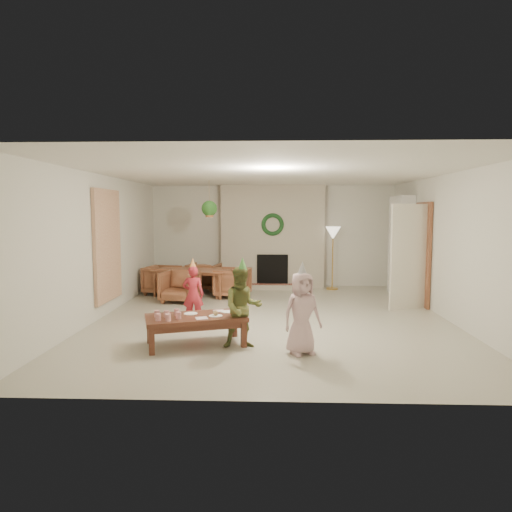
{
  "coord_description": "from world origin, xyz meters",
  "views": [
    {
      "loc": [
        -0.0,
        -7.73,
        1.84
      ],
      "look_at": [
        -0.3,
        0.4,
        1.05
      ],
      "focal_mm": 31.55,
      "sensor_mm": 36.0,
      "label": 1
    }
  ],
  "objects_px": {
    "dining_chair_far": "(204,276)",
    "dining_chair_left": "(162,280)",
    "dining_chair_right": "(232,283)",
    "child_pink": "(302,313)",
    "dining_table": "(193,282)",
    "dining_chair_near": "(180,286)",
    "child_plaid": "(243,307)",
    "coffee_table_top": "(196,318)",
    "child_red": "(193,295)"
  },
  "relations": [
    {
      "from": "dining_chair_far",
      "to": "dining_chair_left",
      "type": "bearing_deg",
      "value": 45.0
    },
    {
      "from": "dining_chair_right",
      "to": "child_pink",
      "type": "xyz_separation_m",
      "value": [
        1.25,
        -3.88,
        0.22
      ]
    },
    {
      "from": "dining_table",
      "to": "dining_chair_left",
      "type": "relative_size",
      "value": 2.34
    },
    {
      "from": "dining_chair_near",
      "to": "child_pink",
      "type": "bearing_deg",
      "value": -44.48
    },
    {
      "from": "dining_chair_near",
      "to": "dining_chair_far",
      "type": "distance_m",
      "value": 1.46
    },
    {
      "from": "dining_chair_near",
      "to": "dining_chair_far",
      "type": "height_order",
      "value": "same"
    },
    {
      "from": "child_plaid",
      "to": "dining_chair_far",
      "type": "bearing_deg",
      "value": 94.69
    },
    {
      "from": "coffee_table_top",
      "to": "dining_chair_near",
      "type": "bearing_deg",
      "value": 87.64
    },
    {
      "from": "child_pink",
      "to": "dining_chair_near",
      "type": "bearing_deg",
      "value": 100.02
    },
    {
      "from": "child_pink",
      "to": "dining_table",
      "type": "bearing_deg",
      "value": 93.5
    },
    {
      "from": "dining_chair_left",
      "to": "child_plaid",
      "type": "xyz_separation_m",
      "value": [
        2.08,
        -3.95,
        0.23
      ]
    },
    {
      "from": "dining_chair_near",
      "to": "child_plaid",
      "type": "bearing_deg",
      "value": -52.96
    },
    {
      "from": "child_red",
      "to": "dining_table",
      "type": "bearing_deg",
      "value": -80.19
    },
    {
      "from": "dining_chair_far",
      "to": "child_plaid",
      "type": "bearing_deg",
      "value": 116.2
    },
    {
      "from": "dining_table",
      "to": "dining_chair_left",
      "type": "bearing_deg",
      "value": 180.0
    },
    {
      "from": "dining_chair_right",
      "to": "child_pink",
      "type": "relative_size",
      "value": 0.66
    },
    {
      "from": "dining_table",
      "to": "dining_chair_near",
      "type": "xyz_separation_m",
      "value": [
        -0.14,
        -0.72,
        0.03
      ]
    },
    {
      "from": "dining_table",
      "to": "child_pink",
      "type": "xyz_separation_m",
      "value": [
        2.15,
        -4.06,
        0.25
      ]
    },
    {
      "from": "dining_table",
      "to": "dining_chair_far",
      "type": "height_order",
      "value": "dining_chair_far"
    },
    {
      "from": "child_plaid",
      "to": "dining_table",
      "type": "bearing_deg",
      "value": 99.28
    },
    {
      "from": "dining_chair_left",
      "to": "child_plaid",
      "type": "relative_size",
      "value": 0.64
    },
    {
      "from": "dining_table",
      "to": "dining_chair_near",
      "type": "height_order",
      "value": "dining_chair_near"
    },
    {
      "from": "dining_chair_far",
      "to": "child_pink",
      "type": "height_order",
      "value": "child_pink"
    },
    {
      "from": "dining_chair_left",
      "to": "coffee_table_top",
      "type": "xyz_separation_m",
      "value": [
        1.42,
        -3.86,
        0.06
      ]
    },
    {
      "from": "dining_table",
      "to": "dining_chair_near",
      "type": "relative_size",
      "value": 2.34
    },
    {
      "from": "dining_table",
      "to": "dining_chair_right",
      "type": "xyz_separation_m",
      "value": [
        0.9,
        -0.18,
        0.03
      ]
    },
    {
      "from": "dining_chair_left",
      "to": "dining_chair_right",
      "type": "height_order",
      "value": "same"
    },
    {
      "from": "child_red",
      "to": "coffee_table_top",
      "type": "bearing_deg",
      "value": 101.14
    },
    {
      "from": "dining_chair_near",
      "to": "dining_chair_left",
      "type": "distance_m",
      "value": 1.03
    },
    {
      "from": "child_plaid",
      "to": "child_red",
      "type": "bearing_deg",
      "value": 114.28
    },
    {
      "from": "dining_chair_near",
      "to": "dining_chair_left",
      "type": "xyz_separation_m",
      "value": [
        -0.58,
        0.86,
        0.0
      ]
    },
    {
      "from": "dining_chair_near",
      "to": "dining_chair_right",
      "type": "bearing_deg",
      "value": 38.66
    },
    {
      "from": "child_red",
      "to": "child_pink",
      "type": "distance_m",
      "value": 2.31
    },
    {
      "from": "child_plaid",
      "to": "child_pink",
      "type": "height_order",
      "value": "child_plaid"
    },
    {
      "from": "dining_table",
      "to": "child_red",
      "type": "bearing_deg",
      "value": -68.64
    },
    {
      "from": "child_red",
      "to": "child_plaid",
      "type": "xyz_separation_m",
      "value": [
        0.91,
        -1.31,
        0.07
      ]
    },
    {
      "from": "child_plaid",
      "to": "dining_chair_right",
      "type": "bearing_deg",
      "value": 86.88
    },
    {
      "from": "dining_chair_near",
      "to": "child_red",
      "type": "xyz_separation_m",
      "value": [
        0.59,
        -1.77,
        0.16
      ]
    },
    {
      "from": "dining_chair_right",
      "to": "coffee_table_top",
      "type": "distance_m",
      "value": 3.55
    },
    {
      "from": "dining_table",
      "to": "child_plaid",
      "type": "distance_m",
      "value": 4.05
    },
    {
      "from": "dining_table",
      "to": "child_pink",
      "type": "relative_size",
      "value": 1.54
    },
    {
      "from": "child_plaid",
      "to": "child_pink",
      "type": "distance_m",
      "value": 0.83
    },
    {
      "from": "dining_chair_left",
      "to": "dining_chair_right",
      "type": "distance_m",
      "value": 1.65
    },
    {
      "from": "dining_chair_far",
      "to": "child_plaid",
      "type": "relative_size",
      "value": 0.64
    },
    {
      "from": "coffee_table_top",
      "to": "child_pink",
      "type": "xyz_separation_m",
      "value": [
        1.45,
        -0.34,
        0.15
      ]
    },
    {
      "from": "dining_chair_near",
      "to": "dining_chair_far",
      "type": "xyz_separation_m",
      "value": [
        0.28,
        1.44,
        0.0
      ]
    },
    {
      "from": "dining_chair_left",
      "to": "child_red",
      "type": "height_order",
      "value": "child_red"
    },
    {
      "from": "child_pink",
      "to": "dining_chair_far",
      "type": "bearing_deg",
      "value": 88.41
    },
    {
      "from": "coffee_table_top",
      "to": "dining_chair_far",
      "type": "bearing_deg",
      "value": 79.17
    },
    {
      "from": "dining_chair_right",
      "to": "child_pink",
      "type": "height_order",
      "value": "child_pink"
    }
  ]
}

